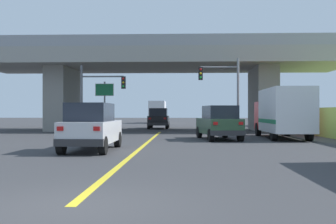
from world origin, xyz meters
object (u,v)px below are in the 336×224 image
Objects in this scene: suv_lead at (92,127)px; suv_crossing at (219,123)px; box_truck at (283,112)px; traffic_signal_farside at (97,91)px; sedan_oncoming at (159,118)px; semi_truck_distant at (158,112)px; highway_sign at (105,95)px; traffic_signal_nearside at (225,86)px.

suv_crossing is (6.00, 7.34, 0.00)m from suv_lead.
suv_crossing is at bearing -164.43° from box_truck.
traffic_signal_farside is (-8.85, 7.25, 2.29)m from suv_crossing.
semi_truck_distant reaches higher than sedan_oncoming.
semi_truck_distant is (2.86, 29.36, -1.62)m from traffic_signal_farside.
box_truck is 1.38× the size of traffic_signal_farside.
traffic_signal_nearside is at bearing -22.21° from highway_sign.
suv_lead is at bearing -78.96° from traffic_signal_farside.
highway_sign is at bearing 157.79° from traffic_signal_nearside.
traffic_signal_nearside reaches higher than suv_lead.
suv_lead is at bearing -116.93° from traffic_signal_nearside.
suv_crossing is at bearing -80.72° from semi_truck_distant.
sedan_oncoming is 10.51m from traffic_signal_farside.
semi_truck_distant is at bearing 84.43° from traffic_signal_farside.
suv_lead is 15.04m from traffic_signal_farside.
box_truck reaches higher than sedan_oncoming.
traffic_signal_nearside reaches higher than semi_truck_distant.
highway_sign is 0.61× the size of semi_truck_distant.
highway_sign is (-12.92, 9.28, 1.49)m from box_truck.
semi_truck_distant is (-6.96, 30.22, -1.93)m from traffic_signal_nearside.
traffic_signal_farside is at bearing 174.98° from traffic_signal_nearside.
highway_sign is at bearing 99.20° from suv_lead.
suv_crossing is 37.10m from semi_truck_distant.
sedan_oncoming is 20.08m from semi_truck_distant.
sedan_oncoming is 0.78× the size of traffic_signal_nearside.
traffic_signal_nearside is at bearing -77.04° from semi_truck_distant.
traffic_signal_nearside is at bearing 120.27° from box_truck.
traffic_signal_nearside is 31.07m from semi_truck_distant.
traffic_signal_farside is at bearing -114.42° from sedan_oncoming.
box_truck is 1.64× the size of sedan_oncoming.
semi_truck_distant is at bearing 90.82° from suv_crossing.
sedan_oncoming is 1.05× the size of highway_sign.
box_truck is at bearing -25.41° from traffic_signal_farside.
traffic_signal_nearside reaches higher than highway_sign.
box_truck is 36.87m from semi_truck_distant.
semi_truck_distant is (-10.03, 35.48, 0.06)m from box_truck.
traffic_signal_farside reaches higher than box_truck.
box_truck reaches higher than suv_crossing.
box_truck is 15.98m from highway_sign.
suv_crossing and sedan_oncoming have the same top height.
traffic_signal_farside is at bearing -95.57° from semi_truck_distant.
box_truck is 6.41m from traffic_signal_nearside.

